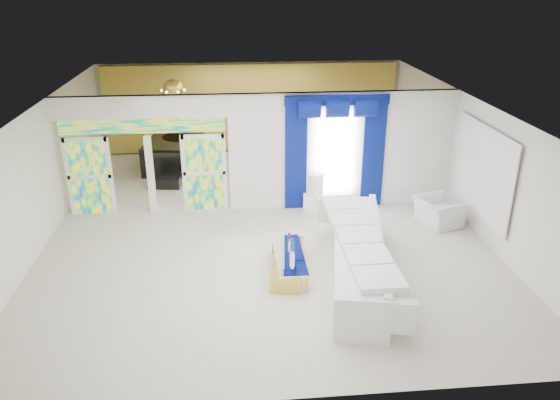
{
  "coord_description": "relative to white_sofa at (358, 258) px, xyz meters",
  "views": [
    {
      "loc": [
        -0.71,
        -11.99,
        5.67
      ],
      "look_at": [
        0.3,
        -1.2,
        1.1
      ],
      "focal_mm": 34.49,
      "sensor_mm": 36.0,
      "label": 1
    }
  ],
  "objects": [
    {
      "name": "coffee_table",
      "position": [
        -1.35,
        0.3,
        -0.23
      ],
      "size": [
        0.91,
        1.83,
        0.39
      ],
      "primitive_type": "cube",
      "rotation": [
        0.0,
        0.0,
        -0.19
      ],
      "color": "gold",
      "rests_on": "ground"
    },
    {
      "name": "blue_drape_left",
      "position": [
        -0.82,
        3.58,
        0.98
      ],
      "size": [
        0.55,
        0.1,
        2.8
      ],
      "primitive_type": "cube",
      "color": "#03094A",
      "rests_on": "ground"
    },
    {
      "name": "piano_bench",
      "position": [
        -4.37,
        5.32,
        -0.27
      ],
      "size": [
        0.91,
        0.45,
        0.29
      ],
      "primitive_type": "cube",
      "rotation": [
        0.0,
        0.0,
        -0.13
      ],
      "color": "black",
      "rests_on": "ground"
    },
    {
      "name": "grand_piano",
      "position": [
        -4.37,
        6.92,
        0.03
      ],
      "size": [
        1.58,
        1.95,
        0.9
      ],
      "primitive_type": "cube",
      "rotation": [
        0.0,
        0.0,
        -0.13
      ],
      "color": "black",
      "rests_on": "ground"
    },
    {
      "name": "dividing_header",
      "position": [
        -4.57,
        3.71,
        2.3
      ],
      "size": [
        4.3,
        0.18,
        0.55
      ],
      "primitive_type": "cube",
      "color": "white",
      "rests_on": "dividing_wall"
    },
    {
      "name": "floor",
      "position": [
        -1.72,
        2.71,
        -0.42
      ],
      "size": [
        12.0,
        12.0,
        0.0
      ],
      "primitive_type": "plane",
      "color": "#B7AF9E",
      "rests_on": "ground"
    },
    {
      "name": "wall_mirror",
      "position": [
        3.22,
        1.71,
        1.13
      ],
      "size": [
        0.04,
        2.7,
        1.9
      ],
      "primitive_type": "cube",
      "color": "white",
      "rests_on": "ground"
    },
    {
      "name": "tv_console",
      "position": [
        -6.45,
        6.23,
        -0.05
      ],
      "size": [
        0.57,
        0.53,
        0.74
      ],
      "primitive_type": "cube",
      "rotation": [
        0.0,
        0.0,
        0.14
      ],
      "color": "#A17450",
      "rests_on": "ground"
    },
    {
      "name": "stained_transom",
      "position": [
        -4.57,
        3.71,
        1.83
      ],
      "size": [
        4.0,
        0.05,
        0.35
      ],
      "primitive_type": "cube",
      "color": "#994C3F",
      "rests_on": "dividing_header"
    },
    {
      "name": "gold_curtains",
      "position": [
        -1.72,
        8.61,
        1.08
      ],
      "size": [
        9.7,
        0.12,
        2.9
      ],
      "primitive_type": "cube",
      "color": "gold",
      "rests_on": "ground"
    },
    {
      "name": "armchair",
      "position": [
        2.51,
        2.24,
        -0.09
      ],
      "size": [
        1.16,
        1.25,
        0.67
      ],
      "primitive_type": "imported",
      "rotation": [
        0.0,
        0.0,
        1.87
      ],
      "color": "silver",
      "rests_on": "ground"
    },
    {
      "name": "table_lamp",
      "position": [
        -0.32,
        3.36,
        0.28
      ],
      "size": [
        0.36,
        0.36,
        0.58
      ],
      "primitive_type": "cylinder",
      "color": "white",
      "rests_on": "console_table"
    },
    {
      "name": "decanters",
      "position": [
        -1.29,
        0.44,
        0.07
      ],
      "size": [
        0.15,
        0.85,
        0.3
      ],
      "color": "navy",
      "rests_on": "coffee_table"
    },
    {
      "name": "blue_pelmet",
      "position": [
        0.18,
        3.58,
        2.4
      ],
      "size": [
        2.6,
        0.12,
        0.25
      ],
      "primitive_type": "cube",
      "color": "#03094A",
      "rests_on": "dividing_wall"
    },
    {
      "name": "window_pane",
      "position": [
        0.18,
        3.61,
        1.03
      ],
      "size": [
        1.0,
        0.02,
        2.3
      ],
      "primitive_type": "cube",
      "color": "white",
      "rests_on": "dividing_wall"
    },
    {
      "name": "blue_drape_right",
      "position": [
        1.18,
        3.58,
        0.98
      ],
      "size": [
        0.55,
        0.1,
        2.8
      ],
      "primitive_type": "cube",
      "color": "#03094A",
      "rests_on": "ground"
    },
    {
      "name": "dividing_wall",
      "position": [
        0.43,
        3.71,
        1.08
      ],
      "size": [
        5.7,
        0.18,
        3.0
      ],
      "primitive_type": "cube",
      "color": "white",
      "rests_on": "ground"
    },
    {
      "name": "console_table",
      "position": [
        -0.02,
        3.36,
        -0.21
      ],
      "size": [
        1.28,
        0.56,
        0.41
      ],
      "primitive_type": "cube",
      "rotation": [
        0.0,
        0.0,
        -0.14
      ],
      "color": "white",
      "rests_on": "ground"
    },
    {
      "name": "white_sofa",
      "position": [
        0.0,
        0.0,
        0.0
      ],
      "size": [
        1.77,
        4.51,
        0.84
      ],
      "primitive_type": "cube",
      "rotation": [
        0.0,
        0.0,
        -0.19
      ],
      "color": "silver",
      "rests_on": "ground"
    },
    {
      "name": "stained_panel_right",
      "position": [
        -3.15,
        3.71,
        0.58
      ],
      "size": [
        0.95,
        0.04,
        2.0
      ],
      "primitive_type": "cube",
      "color": "#994C3F",
      "rests_on": "ground"
    },
    {
      "name": "chandelier",
      "position": [
        -4.02,
        6.11,
        2.23
      ],
      "size": [
        0.6,
        0.6,
        0.6
      ],
      "primitive_type": "sphere",
      "color": "gold",
      "rests_on": "ceiling"
    },
    {
      "name": "stained_panel_left",
      "position": [
        -6.0,
        3.71,
        0.58
      ],
      "size": [
        0.95,
        0.04,
        2.0
      ],
      "primitive_type": "cube",
      "color": "#994C3F",
      "rests_on": "ground"
    }
  ]
}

